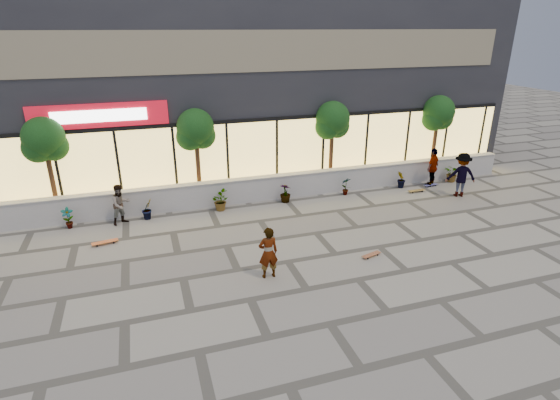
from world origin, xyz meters
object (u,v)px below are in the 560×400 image
object	(u,v)px
skateboard_center	(371,255)
skater_right_near	(433,167)
tree_mideast	(332,122)
skateboard_right_far	(431,185)
tree_east	(438,115)
skateboard_left	(105,242)
tree_midwest	(196,132)
skater_left	(121,204)
skateboard_right_near	(417,190)
skater_right_far	(461,175)
skater_center	(268,253)
tree_west	(44,142)

from	to	relation	value
skateboard_center	skater_right_near	bearing A→B (deg)	25.34
skater_right_near	tree_mideast	bearing A→B (deg)	-48.95
skateboard_right_far	tree_east	bearing A→B (deg)	50.01
skateboard_center	tree_east	bearing A→B (deg)	27.73
skateboard_right_far	skateboard_left	bearing A→B (deg)	-179.25
tree_midwest	skateboard_left	distance (m)	5.58
skateboard_left	skater_left	bearing A→B (deg)	61.04
skateboard_right_near	skater_right_far	bearing A→B (deg)	-33.49
skater_center	skateboard_right_far	size ratio (longest dim) A/B	2.18
tree_west	skater_right_far	world-z (taller)	tree_west
skater_left	skater_right_far	bearing A→B (deg)	-37.01
tree_west	skateboard_right_far	world-z (taller)	tree_west
skater_right_near	skater_right_far	size ratio (longest dim) A/B	0.93
tree_west	skater_center	size ratio (longest dim) A/B	2.44
skateboard_right_near	skateboard_right_far	size ratio (longest dim) A/B	1.10
skater_center	skateboard_left	bearing A→B (deg)	-38.08
tree_east	skateboard_center	bearing A→B (deg)	-136.61
tree_west	skater_right_far	distance (m)	16.74
tree_west	skater_center	world-z (taller)	tree_west
skater_left	skateboard_right_near	xyz separation A→B (m)	(12.49, -0.56, -0.69)
skateboard_center	skateboard_left	size ratio (longest dim) A/B	0.83
skateboard_left	skateboard_right_far	distance (m)	14.24
tree_mideast	tree_midwest	bearing A→B (deg)	180.00
tree_west	skater_right_far	bearing A→B (deg)	-10.01
tree_mideast	tree_east	size ratio (longest dim) A/B	1.00
skateboard_center	tree_midwest	bearing A→B (deg)	108.92
skater_right_near	skateboard_right_far	bearing A→B (deg)	38.67
skater_right_near	skateboard_left	xyz separation A→B (m)	(-14.19, -1.62, -0.81)
skateboard_center	skateboard_left	bearing A→B (deg)	140.92
skateboard_left	skateboard_right_near	world-z (taller)	skateboard_left
tree_midwest	skater_right_near	bearing A→B (deg)	-7.59
tree_east	skater_right_near	distance (m)	2.71
skater_center	skater_left	xyz separation A→B (m)	(-4.15, 5.32, -0.03)
skater_right_far	skateboard_right_far	bearing A→B (deg)	-54.06
skater_right_near	skater_left	bearing A→B (deg)	-31.67
skater_left	skateboard_right_far	world-z (taller)	skater_left
tree_west	skater_left	xyz separation A→B (m)	(2.38, -1.40, -2.22)
tree_mideast	tree_east	xyz separation A→B (m)	(5.50, 0.00, 0.00)
skater_right_far	skateboard_left	xyz separation A→B (m)	(-14.56, -0.13, -0.88)
tree_midwest	skater_right_near	xyz separation A→B (m)	(10.50, -1.40, -2.09)
tree_west	skateboard_right_near	xyz separation A→B (m)	(14.88, -1.96, -2.90)
skater_right_far	skateboard_right_near	distance (m)	1.97
skater_left	skateboard_right_near	distance (m)	12.52
skater_left	skateboard_right_near	size ratio (longest dim) A/B	1.89
tree_midwest	skater_center	xyz separation A→B (m)	(1.03, -6.72, -2.18)
skater_right_far	skateboard_right_far	world-z (taller)	skater_right_far
skater_left	tree_east	bearing A→B (deg)	-25.46
tree_east	skater_right_far	distance (m)	3.58
tree_west	skater_left	size ratio (longest dim) A/B	2.55
tree_west	skater_right_far	size ratio (longest dim) A/B	2.03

